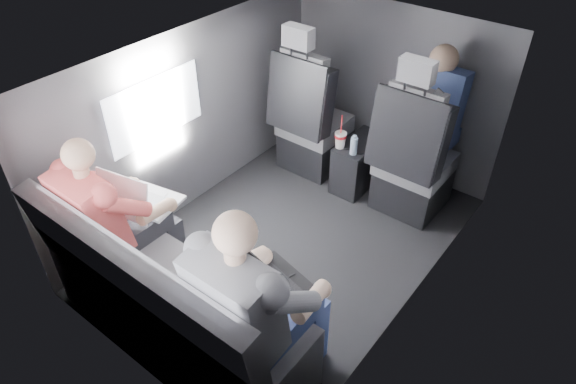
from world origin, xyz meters
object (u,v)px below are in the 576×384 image
Objects in this scene: water_bottle at (354,146)px; passenger_front_right at (434,108)px; soda_cup at (340,139)px; passenger_rear_right at (257,305)px; front_seat_left at (311,126)px; front_seat_right at (412,165)px; rear_bench at (172,307)px; laptop_white at (139,199)px; passenger_rear_left at (115,217)px; laptop_black at (270,280)px; center_console at (359,163)px.

passenger_front_right is (0.40, 0.39, 0.28)m from water_bottle.
soda_cup reaches higher than water_bottle.
passenger_rear_right is 2.07m from passenger_front_right.
soda_cup is (0.36, -0.12, 0.07)m from front_seat_left.
soda_cup is 0.35× the size of passenger_front_right.
rear_bench is (-0.45, -1.90, -0.09)m from front_seat_right.
front_seat_right is 1.91m from laptop_white.
laptop_white is 0.35× the size of passenger_rear_left.
passenger_rear_left is (-0.97, -1.81, 0.21)m from front_seat_right.
rear_bench is 4.25× the size of laptop_black.
front_seat_right is at bearing 12.60° from soda_cup.
front_seat_left is at bearing 119.66° from laptop_black.
front_seat_left reaches higher than center_console.
center_console is at bearing 72.87° from laptop_white.
passenger_rear_right is at bearing 9.90° from rear_bench.
passenger_rear_left reaches higher than center_console.
center_console is 0.33m from soda_cup.
rear_bench is (0.45, -1.90, -0.09)m from front_seat_left.
front_seat_left is 4.63× the size of soda_cup.
passenger_rear_right is at bearing -69.46° from soda_cup.
passenger_rear_left is 0.94× the size of passenger_rear_right.
rear_bench is at bearing -27.55° from laptop_white.
passenger_rear_right is (1.06, -0.17, 0.00)m from laptop_white.
passenger_rear_left is at bearing -105.73° from center_console.
passenger_rear_left reaches higher than water_bottle.
laptop_white reaches higher than soda_cup.
center_console is at bearing 106.16° from laptop_black.
rear_bench is 0.64m from passenger_rear_right.
passenger_front_right is at bearing 78.49° from rear_bench.
center_console is at bearing 90.00° from rear_bench.
rear_bench is 10.25× the size of water_bottle.
laptop_white is at bearing -120.60° from front_seat_right.
front_seat_left is 0.99m from passenger_front_right.
soda_cup reaches higher than center_console.
front_seat_left reaches higher than passenger_rear_left.
laptop_white is 1.07m from passenger_rear_right.
front_seat_left is 3.09× the size of laptop_white.
front_seat_right is at bearing 61.77° from passenger_rear_left.
front_seat_left reaches higher than laptop_white.
front_seat_right is 1.01× the size of passenger_rear_right.
soda_cup is 1.81m from passenger_rear_right.
passenger_rear_right is (0.50, -1.67, 0.17)m from water_bottle.
passenger_rear_left is (-0.07, -1.81, 0.21)m from front_seat_left.
passenger_rear_right is (0.54, 0.09, 0.33)m from rear_bench.
laptop_white is (-0.52, -1.67, 0.44)m from center_console.
center_console is 0.32m from water_bottle.
center_console is 3.07× the size of water_bottle.
laptop_white is 2.12m from passenger_front_right.
front_seat_left reaches higher than soda_cup.
center_console is at bearing 74.27° from passenger_rear_left.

